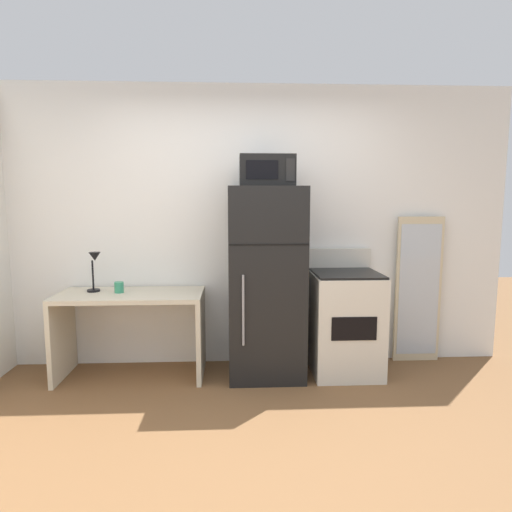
% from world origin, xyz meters
% --- Properties ---
extents(ground_plane, '(12.00, 12.00, 0.00)m').
position_xyz_m(ground_plane, '(0.00, 0.00, 0.00)').
color(ground_plane, brown).
extents(wall_back_white, '(5.00, 0.10, 2.60)m').
position_xyz_m(wall_back_white, '(0.00, 1.70, 1.30)').
color(wall_back_white, white).
rests_on(wall_back_white, ground).
extents(desk, '(1.25, 0.58, 0.75)m').
position_xyz_m(desk, '(-0.99, 1.34, 0.53)').
color(desk, beige).
rests_on(desk, ground).
extents(desk_lamp, '(0.14, 0.12, 0.35)m').
position_xyz_m(desk_lamp, '(-1.31, 1.41, 0.99)').
color(desk_lamp, black).
rests_on(desk_lamp, desk).
extents(coffee_mug, '(0.08, 0.08, 0.09)m').
position_xyz_m(coffee_mug, '(-1.09, 1.36, 0.80)').
color(coffee_mug, '#338C66').
rests_on(coffee_mug, desk).
extents(refrigerator, '(0.65, 0.63, 1.67)m').
position_xyz_m(refrigerator, '(0.20, 1.33, 0.83)').
color(refrigerator, black).
rests_on(refrigerator, ground).
extents(microwave, '(0.46, 0.35, 0.26)m').
position_xyz_m(microwave, '(0.20, 1.31, 1.80)').
color(microwave, black).
rests_on(microwave, refrigerator).
extents(oven_range, '(0.60, 0.61, 1.10)m').
position_xyz_m(oven_range, '(0.91, 1.33, 0.47)').
color(oven_range, beige).
rests_on(oven_range, ground).
extents(leaning_mirror, '(0.44, 0.03, 1.40)m').
position_xyz_m(leaning_mirror, '(1.68, 1.59, 0.70)').
color(leaning_mirror, '#C6B793').
rests_on(leaning_mirror, ground).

